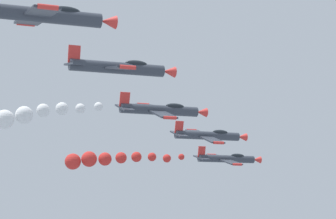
# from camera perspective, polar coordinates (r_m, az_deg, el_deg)

# --- Properties ---
(airplane_lead) EXTENTS (9.40, 10.35, 3.08)m
(airplane_lead) POSITION_cam_1_polar(r_m,az_deg,el_deg) (106.91, 4.78, -3.95)
(airplane_lead) COLOR #333842
(smoke_trail_lead) EXTENTS (4.02, 17.17, 2.68)m
(smoke_trail_lead) POSITION_cam_1_polar(r_m,az_deg,el_deg) (101.77, -5.31, -3.99)
(smoke_trail_lead) COLOR red
(airplane_left_inner) EXTENTS (9.29, 10.35, 3.31)m
(airplane_left_inner) POSITION_cam_1_polar(r_m,az_deg,el_deg) (93.98, 3.27, -2.09)
(airplane_left_inner) COLOR #333842
(airplane_right_inner) EXTENTS (9.26, 10.35, 3.36)m
(airplane_right_inner) POSITION_cam_1_polar(r_m,az_deg,el_deg) (78.83, -0.58, -0.03)
(airplane_right_inner) COLOR #333842
(smoke_trail_right_inner) EXTENTS (2.68, 15.42, 4.94)m
(smoke_trail_right_inner) POSITION_cam_1_polar(r_m,az_deg,el_deg) (74.89, -13.28, -0.99)
(smoke_trail_right_inner) COLOR white
(airplane_left_outer) EXTENTS (9.49, 10.35, 2.79)m
(airplane_left_outer) POSITION_cam_1_polar(r_m,az_deg,el_deg) (65.90, -3.94, 3.36)
(airplane_left_outer) COLOR #333842
(airplane_right_outer) EXTENTS (9.53, 10.35, 2.64)m
(airplane_right_outer) POSITION_cam_1_polar(r_m,az_deg,el_deg) (53.56, -9.91, 7.46)
(airplane_right_outer) COLOR #333842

